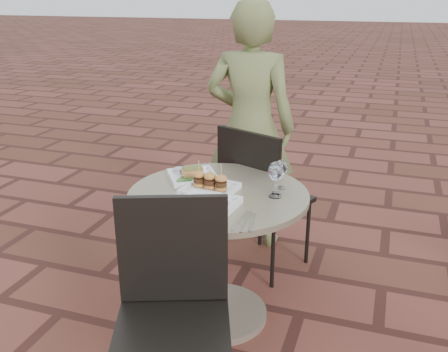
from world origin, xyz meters
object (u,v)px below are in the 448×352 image
(chair_far, at_px, (258,190))
(plate_tuna, at_px, (205,205))
(chair_near, at_px, (173,297))
(plate_sliders, at_px, (210,185))
(cafe_table, at_px, (218,237))
(plate_salmon, at_px, (193,176))
(diner, at_px, (250,127))

(chair_far, xyz_separation_m, plate_tuna, (-0.06, -0.74, 0.20))
(plate_tuna, bearing_deg, chair_far, 85.45)
(chair_near, xyz_separation_m, plate_sliders, (-0.08, 0.65, 0.21))
(plate_sliders, distance_m, plate_tuna, 0.21)
(cafe_table, bearing_deg, plate_salmon, 145.63)
(chair_near, bearing_deg, plate_salmon, 85.24)
(cafe_table, bearing_deg, chair_far, 82.93)
(chair_near, bearing_deg, plate_tuna, 73.17)
(cafe_table, distance_m, plate_sliders, 0.28)
(cafe_table, xyz_separation_m, plate_tuna, (0.01, -0.20, 0.26))
(plate_sliders, bearing_deg, plate_salmon, 137.84)
(plate_salmon, height_order, plate_sliders, plate_sliders)
(chair_far, relative_size, plate_salmon, 2.77)
(chair_far, bearing_deg, plate_salmon, 80.18)
(cafe_table, distance_m, plate_salmon, 0.35)
(chair_near, xyz_separation_m, plate_salmon, (-0.23, 0.78, 0.20))
(plate_sliders, height_order, plate_tuna, plate_sliders)
(chair_near, height_order, plate_salmon, chair_near)
(diner, relative_size, plate_tuna, 5.64)
(plate_sliders, bearing_deg, chair_far, 78.64)
(plate_salmon, xyz_separation_m, plate_tuna, (0.20, -0.33, -0.00))
(chair_far, xyz_separation_m, plate_sliders, (-0.11, -0.54, 0.21))
(chair_far, height_order, plate_sliders, chair_far)
(diner, relative_size, plate_salmon, 4.90)
(chair_near, height_order, plate_tuna, chair_near)
(cafe_table, relative_size, diner, 0.55)
(plate_salmon, distance_m, plate_sliders, 0.20)
(chair_far, distance_m, plate_sliders, 0.59)
(chair_near, distance_m, plate_salmon, 0.84)
(cafe_table, bearing_deg, plate_tuna, -87.86)
(plate_salmon, height_order, plate_tuna, plate_salmon)
(chair_near, bearing_deg, chair_far, 67.70)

